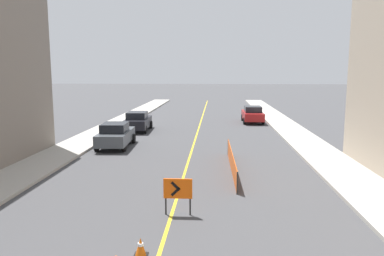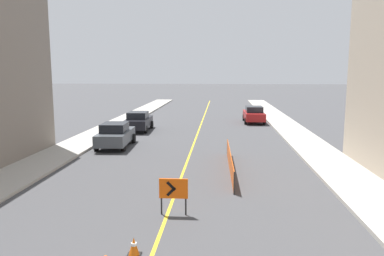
# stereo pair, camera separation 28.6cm
# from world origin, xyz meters

# --- Properties ---
(lane_stripe) EXTENTS (0.12, 65.28, 0.01)m
(lane_stripe) POSITION_xyz_m (0.00, 32.64, 0.00)
(lane_stripe) COLOR gold
(lane_stripe) RESTS_ON ground_plane
(sidewalk_left) EXTENTS (2.60, 65.28, 0.15)m
(sidewalk_left) POSITION_xyz_m (-7.65, 32.64, 0.08)
(sidewalk_left) COLOR #ADA89E
(sidewalk_left) RESTS_ON ground_plane
(sidewalk_right) EXTENTS (2.60, 65.28, 0.15)m
(sidewalk_right) POSITION_xyz_m (7.65, 32.64, 0.08)
(sidewalk_right) COLOR #ADA89E
(sidewalk_right) RESTS_ON ground_plane
(traffic_cone_farthest) EXTENTS (0.37, 0.37, 0.51)m
(traffic_cone_farthest) POSITION_xyz_m (-0.47, 11.62, 0.25)
(traffic_cone_farthest) COLOR black
(traffic_cone_farthest) RESTS_ON ground_plane
(arrow_barricade_primary) EXTENTS (0.98, 0.09, 1.28)m
(arrow_barricade_primary) POSITION_xyz_m (0.22, 14.57, 0.88)
(arrow_barricade_primary) COLOR #EF560C
(arrow_barricade_primary) RESTS_ON ground_plane
(safety_mesh_fence) EXTENTS (0.19, 7.28, 0.93)m
(safety_mesh_fence) POSITION_xyz_m (2.29, 20.47, 0.47)
(safety_mesh_fence) COLOR #EF560C
(safety_mesh_fence) RESTS_ON ground_plane
(parked_car_curb_near) EXTENTS (2.02, 4.39, 1.59)m
(parked_car_curb_near) POSITION_xyz_m (-4.99, 25.87, 0.80)
(parked_car_curb_near) COLOR #474C51
(parked_car_curb_near) RESTS_ON ground_plane
(parked_car_curb_mid) EXTENTS (1.98, 4.37, 1.59)m
(parked_car_curb_mid) POSITION_xyz_m (-4.98, 32.64, 0.80)
(parked_car_curb_mid) COLOR black
(parked_car_curb_mid) RESTS_ON ground_plane
(parked_car_curb_far) EXTENTS (1.94, 4.32, 1.59)m
(parked_car_curb_far) POSITION_xyz_m (4.98, 38.32, 0.80)
(parked_car_curb_far) COLOR maroon
(parked_car_curb_far) RESTS_ON ground_plane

